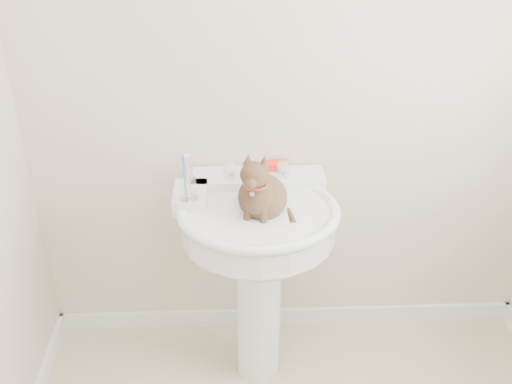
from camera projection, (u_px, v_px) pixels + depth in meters
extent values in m
cube|color=white|center=(287.00, 316.00, 2.93)|extent=(2.20, 0.02, 0.09)
cylinder|color=white|center=(258.00, 312.00, 2.53)|extent=(0.19, 0.19, 0.68)
cylinder|color=white|center=(259.00, 224.00, 2.31)|extent=(0.60, 0.60, 0.13)
ellipsoid|color=white|center=(258.00, 238.00, 2.34)|extent=(0.55, 0.48, 0.21)
torus|color=white|center=(259.00, 211.00, 2.28)|extent=(0.63, 0.63, 0.04)
cube|color=white|center=(256.00, 181.00, 2.46)|extent=(0.56, 0.15, 0.06)
cube|color=white|center=(190.00, 197.00, 2.34)|extent=(0.13, 0.20, 0.06)
cylinder|color=silver|center=(257.00, 174.00, 2.39)|extent=(0.05, 0.05, 0.05)
cylinder|color=silver|center=(257.00, 174.00, 2.33)|extent=(0.04, 0.04, 0.14)
sphere|color=white|center=(229.00, 168.00, 2.39)|extent=(0.06, 0.06, 0.06)
sphere|color=white|center=(284.00, 167.00, 2.40)|extent=(0.06, 0.06, 0.06)
cube|color=red|center=(277.00, 166.00, 2.47)|extent=(0.09, 0.06, 0.03)
cylinder|color=silver|center=(189.00, 198.00, 2.27)|extent=(0.07, 0.07, 0.01)
cylinder|color=white|center=(188.00, 188.00, 2.24)|extent=(0.06, 0.06, 0.09)
cylinder|color=#2B8DC9|center=(184.00, 176.00, 2.22)|extent=(0.01, 0.01, 0.17)
cylinder|color=white|center=(188.00, 176.00, 2.22)|extent=(0.01, 0.01, 0.17)
cylinder|color=pink|center=(191.00, 176.00, 2.22)|extent=(0.01, 0.01, 0.17)
ellipsoid|color=brown|center=(261.00, 197.00, 2.27)|extent=(0.19, 0.22, 0.17)
ellipsoid|color=brown|center=(262.00, 195.00, 2.18)|extent=(0.12, 0.11, 0.15)
ellipsoid|color=brown|center=(263.00, 175.00, 2.11)|extent=(0.11, 0.09, 0.09)
cone|color=brown|center=(254.00, 160.00, 2.10)|extent=(0.04, 0.04, 0.04)
cone|color=brown|center=(271.00, 160.00, 2.10)|extent=(0.04, 0.04, 0.04)
cylinder|color=brown|center=(286.00, 207.00, 2.32)|extent=(0.03, 0.03, 0.20)
torus|color=maroon|center=(262.00, 185.00, 2.14)|extent=(0.09, 0.09, 0.01)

